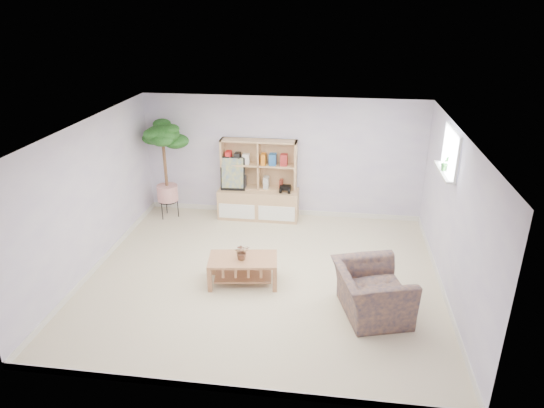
# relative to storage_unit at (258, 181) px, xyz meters

# --- Properties ---
(floor) EXTENTS (5.50, 5.00, 0.01)m
(floor) POSITION_rel_storage_unit_xyz_m (0.44, -2.24, -0.79)
(floor) COLOR beige
(floor) RESTS_ON ground
(ceiling) EXTENTS (5.50, 5.00, 0.01)m
(ceiling) POSITION_rel_storage_unit_xyz_m (0.44, -2.24, 1.61)
(ceiling) COLOR white
(ceiling) RESTS_ON walls
(walls) EXTENTS (5.51, 5.01, 2.40)m
(walls) POSITION_rel_storage_unit_xyz_m (0.44, -2.24, 0.41)
(walls) COLOR white
(walls) RESTS_ON floor
(baseboard) EXTENTS (5.50, 5.00, 0.10)m
(baseboard) POSITION_rel_storage_unit_xyz_m (0.44, -2.24, -0.74)
(baseboard) COLOR silver
(baseboard) RESTS_ON floor
(window) EXTENTS (0.10, 0.98, 0.68)m
(window) POSITION_rel_storage_unit_xyz_m (3.17, -1.64, 1.21)
(window) COLOR #C7DEFF
(window) RESTS_ON walls
(window_sill) EXTENTS (0.14, 1.00, 0.04)m
(window_sill) POSITION_rel_storage_unit_xyz_m (3.11, -1.64, 0.89)
(window_sill) COLOR silver
(window_sill) RESTS_ON walls
(storage_unit) EXTENTS (1.59, 0.54, 1.59)m
(storage_unit) POSITION_rel_storage_unit_xyz_m (0.00, 0.00, 0.00)
(storage_unit) COLOR tan
(storage_unit) RESTS_ON floor
(poster) EXTENTS (0.49, 0.14, 0.66)m
(poster) POSITION_rel_storage_unit_xyz_m (-0.50, -0.05, 0.13)
(poster) COLOR yellow
(poster) RESTS_ON storage_unit
(toy_truck) EXTENTS (0.31, 0.21, 0.16)m
(toy_truck) POSITION_rel_storage_unit_xyz_m (0.54, -0.05, -0.12)
(toy_truck) COLOR black
(toy_truck) RESTS_ON storage_unit
(coffee_table) EXTENTS (1.11, 0.70, 0.43)m
(coffee_table) POSITION_rel_storage_unit_xyz_m (0.16, -2.45, -0.58)
(coffee_table) COLOR brown
(coffee_table) RESTS_ON floor
(table_plant) EXTENTS (0.28, 0.26, 0.25)m
(table_plant) POSITION_rel_storage_unit_xyz_m (0.15, -2.47, -0.24)
(table_plant) COLOR #1C6E19
(table_plant) RESTS_ON coffee_table
(floor_tree) EXTENTS (0.77, 0.77, 1.97)m
(floor_tree) POSITION_rel_storage_unit_xyz_m (-1.80, -0.21, 0.19)
(floor_tree) COLOR #0E3F0F
(floor_tree) RESTS_ON floor
(armchair) EXTENTS (1.19, 1.29, 0.79)m
(armchair) POSITION_rel_storage_unit_xyz_m (2.07, -2.99, -0.40)
(armchair) COLOR #1B233F
(armchair) RESTS_ON floor
(sill_plant) EXTENTS (0.15, 0.13, 0.23)m
(sill_plant) POSITION_rel_storage_unit_xyz_m (3.11, -1.62, 1.02)
(sill_plant) COLOR #0E3F0F
(sill_plant) RESTS_ON window_sill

